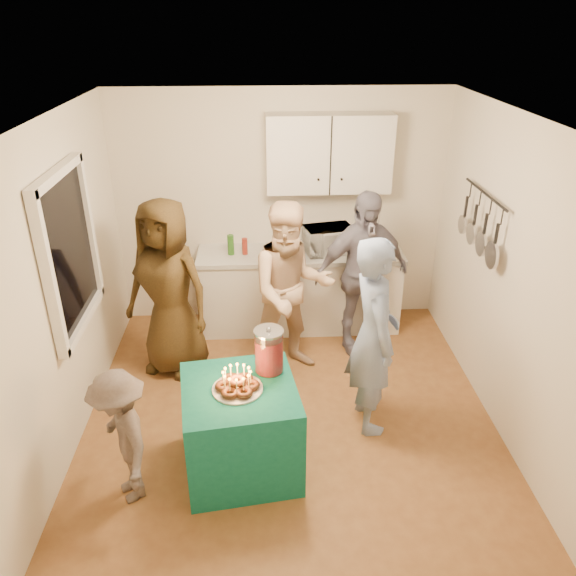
{
  "coord_description": "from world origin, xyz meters",
  "views": [
    {
      "loc": [
        -0.21,
        -3.94,
        3.29
      ],
      "look_at": [
        0.0,
        0.35,
        1.15
      ],
      "focal_mm": 35.0,
      "sensor_mm": 36.0,
      "label": 1
    }
  ],
  "objects_px": {
    "man_birthday": "(373,336)",
    "woman_back_center": "(291,290)",
    "woman_back_right": "(362,274)",
    "punch_jar": "(269,352)",
    "child_near_left": "(122,437)",
    "microwave": "(328,240)",
    "party_table": "(241,428)",
    "counter": "(300,291)",
    "woman_back_left": "(168,288)"
  },
  "relations": [
    {
      "from": "man_birthday",
      "to": "woman_back_center",
      "type": "height_order",
      "value": "woman_back_center"
    },
    {
      "from": "man_birthday",
      "to": "woman_back_right",
      "type": "distance_m",
      "value": 1.22
    },
    {
      "from": "man_birthday",
      "to": "woman_back_right",
      "type": "xyz_separation_m",
      "value": [
        0.11,
        1.22,
        -0.0
      ]
    },
    {
      "from": "punch_jar",
      "to": "child_near_left",
      "type": "height_order",
      "value": "punch_jar"
    },
    {
      "from": "punch_jar",
      "to": "man_birthday",
      "type": "bearing_deg",
      "value": 18.07
    },
    {
      "from": "microwave",
      "to": "woman_back_center",
      "type": "bearing_deg",
      "value": -130.41
    },
    {
      "from": "man_birthday",
      "to": "child_near_left",
      "type": "xyz_separation_m",
      "value": [
        -1.93,
        -0.75,
        -0.33
      ]
    },
    {
      "from": "woman_back_right",
      "to": "child_near_left",
      "type": "relative_size",
      "value": 1.6
    },
    {
      "from": "party_table",
      "to": "counter",
      "type": "bearing_deg",
      "value": 74.64
    },
    {
      "from": "woman_back_center",
      "to": "woman_back_right",
      "type": "relative_size",
      "value": 1.0
    },
    {
      "from": "party_table",
      "to": "man_birthday",
      "type": "distance_m",
      "value": 1.3
    },
    {
      "from": "party_table",
      "to": "child_near_left",
      "type": "distance_m",
      "value": 0.89
    },
    {
      "from": "party_table",
      "to": "punch_jar",
      "type": "relative_size",
      "value": 2.5
    },
    {
      "from": "party_table",
      "to": "woman_back_right",
      "type": "height_order",
      "value": "woman_back_right"
    },
    {
      "from": "counter",
      "to": "child_near_left",
      "type": "height_order",
      "value": "child_near_left"
    },
    {
      "from": "microwave",
      "to": "child_near_left",
      "type": "xyz_separation_m",
      "value": [
        -1.75,
        -2.47,
        -0.51
      ]
    },
    {
      "from": "microwave",
      "to": "woman_back_left",
      "type": "xyz_separation_m",
      "value": [
        -1.63,
        -0.78,
        -0.16
      ]
    },
    {
      "from": "microwave",
      "to": "counter",
      "type": "bearing_deg",
      "value": 167.7
    },
    {
      "from": "woman_back_center",
      "to": "man_birthday",
      "type": "bearing_deg",
      "value": -64.4
    },
    {
      "from": "punch_jar",
      "to": "man_birthday",
      "type": "relative_size",
      "value": 0.19
    },
    {
      "from": "counter",
      "to": "child_near_left",
      "type": "relative_size",
      "value": 2.02
    },
    {
      "from": "counter",
      "to": "man_birthday",
      "type": "relative_size",
      "value": 1.26
    },
    {
      "from": "child_near_left",
      "to": "woman_back_left",
      "type": "bearing_deg",
      "value": 148.6
    },
    {
      "from": "punch_jar",
      "to": "man_birthday",
      "type": "height_order",
      "value": "man_birthday"
    },
    {
      "from": "party_table",
      "to": "woman_back_left",
      "type": "relative_size",
      "value": 0.48
    },
    {
      "from": "woman_back_center",
      "to": "woman_back_right",
      "type": "distance_m",
      "value": 0.82
    },
    {
      "from": "child_near_left",
      "to": "microwave",
      "type": "bearing_deg",
      "value": 117.42
    },
    {
      "from": "counter",
      "to": "woman_back_left",
      "type": "relative_size",
      "value": 1.23
    },
    {
      "from": "microwave",
      "to": "punch_jar",
      "type": "height_order",
      "value": "microwave"
    },
    {
      "from": "microwave",
      "to": "punch_jar",
      "type": "relative_size",
      "value": 1.5
    },
    {
      "from": "counter",
      "to": "woman_back_left",
      "type": "xyz_separation_m",
      "value": [
        -1.32,
        -0.78,
        0.46
      ]
    },
    {
      "from": "counter",
      "to": "woman_back_center",
      "type": "relative_size",
      "value": 1.26
    },
    {
      "from": "woman_back_left",
      "to": "woman_back_right",
      "type": "bearing_deg",
      "value": 32.33
    },
    {
      "from": "woman_back_left",
      "to": "woman_back_center",
      "type": "height_order",
      "value": "woman_back_left"
    },
    {
      "from": "counter",
      "to": "party_table",
      "type": "relative_size",
      "value": 2.59
    },
    {
      "from": "punch_jar",
      "to": "child_near_left",
      "type": "relative_size",
      "value": 0.31
    },
    {
      "from": "counter",
      "to": "woman_back_right",
      "type": "xyz_separation_m",
      "value": [
        0.6,
        -0.5,
        0.44
      ]
    },
    {
      "from": "party_table",
      "to": "man_birthday",
      "type": "bearing_deg",
      "value": 24.64
    },
    {
      "from": "counter",
      "to": "woman_back_right",
      "type": "bearing_deg",
      "value": -39.86
    },
    {
      "from": "party_table",
      "to": "woman_back_center",
      "type": "height_order",
      "value": "woman_back_center"
    },
    {
      "from": "microwave",
      "to": "child_near_left",
      "type": "distance_m",
      "value": 3.07
    },
    {
      "from": "counter",
      "to": "child_near_left",
      "type": "distance_m",
      "value": 2.86
    },
    {
      "from": "microwave",
      "to": "punch_jar",
      "type": "bearing_deg",
      "value": -121.19
    },
    {
      "from": "woman_back_center",
      "to": "woman_back_right",
      "type": "height_order",
      "value": "woman_back_center"
    },
    {
      "from": "counter",
      "to": "party_table",
      "type": "xyz_separation_m",
      "value": [
        -0.61,
        -2.22,
        -0.05
      ]
    },
    {
      "from": "man_birthday",
      "to": "child_near_left",
      "type": "height_order",
      "value": "man_birthday"
    },
    {
      "from": "man_birthday",
      "to": "woman_back_left",
      "type": "relative_size",
      "value": 0.98
    },
    {
      "from": "microwave",
      "to": "party_table",
      "type": "bearing_deg",
      "value": -124.7
    },
    {
      "from": "punch_jar",
      "to": "microwave",
      "type": "bearing_deg",
      "value": 71.11
    },
    {
      "from": "party_table",
      "to": "child_near_left",
      "type": "bearing_deg",
      "value": -163.25
    }
  ]
}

